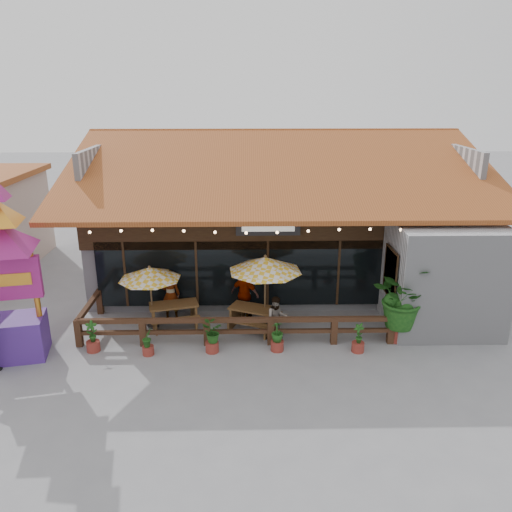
{
  "coord_description": "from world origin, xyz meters",
  "views": [
    {
      "loc": [
        -1.25,
        -14.58,
        7.69
      ],
      "look_at": [
        -0.92,
        1.5,
        2.28
      ],
      "focal_mm": 35.0,
      "sensor_mm": 36.0,
      "label": 1
    }
  ],
  "objects_px": {
    "thai_sign_tower": "(0,242)",
    "umbrella_left": "(150,274)",
    "umbrella_right": "(265,265)",
    "tropical_plant": "(402,298)",
    "picnic_table_left": "(174,311)",
    "picnic_table_right": "(254,314)"
  },
  "relations": [
    {
      "from": "thai_sign_tower",
      "to": "umbrella_left",
      "type": "bearing_deg",
      "value": 27.01
    },
    {
      "from": "umbrella_right",
      "to": "tropical_plant",
      "type": "distance_m",
      "value": 4.43
    },
    {
      "from": "thai_sign_tower",
      "to": "picnic_table_left",
      "type": "bearing_deg",
      "value": 24.43
    },
    {
      "from": "umbrella_right",
      "to": "thai_sign_tower",
      "type": "xyz_separation_m",
      "value": [
        -7.51,
        -1.73,
        1.33
      ]
    },
    {
      "from": "thai_sign_tower",
      "to": "tropical_plant",
      "type": "relative_size",
      "value": 2.69
    },
    {
      "from": "umbrella_left",
      "to": "tropical_plant",
      "type": "distance_m",
      "value": 8.13
    },
    {
      "from": "umbrella_right",
      "to": "picnic_table_right",
      "type": "bearing_deg",
      "value": -173.36
    },
    {
      "from": "umbrella_right",
      "to": "thai_sign_tower",
      "type": "bearing_deg",
      "value": -167.0
    },
    {
      "from": "picnic_table_left",
      "to": "thai_sign_tower",
      "type": "bearing_deg",
      "value": -155.57
    },
    {
      "from": "picnic_table_right",
      "to": "tropical_plant",
      "type": "relative_size",
      "value": 0.79
    },
    {
      "from": "tropical_plant",
      "to": "umbrella_left",
      "type": "bearing_deg",
      "value": 172.14
    },
    {
      "from": "picnic_table_right",
      "to": "umbrella_right",
      "type": "bearing_deg",
      "value": 6.64
    },
    {
      "from": "umbrella_right",
      "to": "thai_sign_tower",
      "type": "height_order",
      "value": "thai_sign_tower"
    },
    {
      "from": "thai_sign_tower",
      "to": "tropical_plant",
      "type": "xyz_separation_m",
      "value": [
        11.76,
        0.79,
        -2.15
      ]
    },
    {
      "from": "picnic_table_left",
      "to": "picnic_table_right",
      "type": "bearing_deg",
      "value": -6.82
    },
    {
      "from": "umbrella_right",
      "to": "thai_sign_tower",
      "type": "distance_m",
      "value": 7.82
    },
    {
      "from": "umbrella_left",
      "to": "tropical_plant",
      "type": "bearing_deg",
      "value": -7.86
    },
    {
      "from": "picnic_table_left",
      "to": "picnic_table_right",
      "type": "height_order",
      "value": "picnic_table_left"
    },
    {
      "from": "umbrella_left",
      "to": "picnic_table_right",
      "type": "relative_size",
      "value": 1.37
    },
    {
      "from": "picnic_table_left",
      "to": "thai_sign_tower",
      "type": "relative_size",
      "value": 0.28
    },
    {
      "from": "umbrella_left",
      "to": "tropical_plant",
      "type": "xyz_separation_m",
      "value": [
        8.04,
        -1.11,
        -0.47
      ]
    },
    {
      "from": "picnic_table_left",
      "to": "thai_sign_tower",
      "type": "xyz_separation_m",
      "value": [
        -4.43,
        -2.01,
        3.07
      ]
    }
  ]
}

